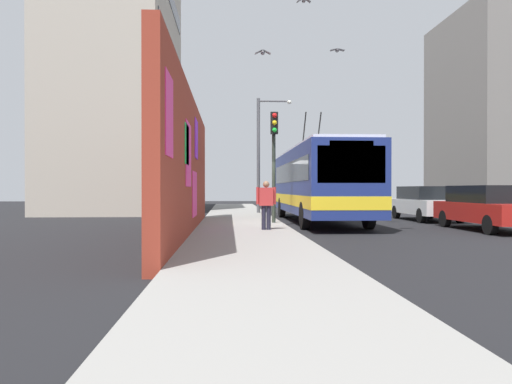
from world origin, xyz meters
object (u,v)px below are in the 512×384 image
object	(u,v)px
city_bus	(318,181)
parked_car_white	(426,202)
street_lamp	(263,146)
traffic_light	(274,148)
pedestrian_at_curb	(266,201)
parked_car_red	(488,207)

from	to	relation	value
city_bus	parked_car_white	size ratio (longest dim) A/B	2.48
city_bus	street_lamp	distance (m)	6.44
traffic_light	street_lamp	world-z (taller)	street_lamp
pedestrian_at_curb	street_lamp	world-z (taller)	street_lamp
parked_car_red	traffic_light	size ratio (longest dim) A/B	1.14
pedestrian_at_curb	street_lamp	xyz separation A→B (m)	(11.32, -0.67, 2.76)
parked_car_white	traffic_light	size ratio (longest dim) A/B	1.11
parked_car_white	pedestrian_at_curb	size ratio (longest dim) A/B	3.04
city_bus	parked_car_red	xyz separation A→B (m)	(-4.52, -5.20, -0.96)
city_bus	traffic_light	xyz separation A→B (m)	(-2.42, 2.15, 1.23)
city_bus	parked_car_white	world-z (taller)	city_bus
pedestrian_at_curb	parked_car_red	bearing A→B (deg)	-82.66
parked_car_red	street_lamp	xyz separation A→B (m)	(10.30, 7.22, 2.98)
parked_car_white	pedestrian_at_curb	bearing A→B (deg)	129.22
traffic_light	street_lamp	xyz separation A→B (m)	(8.20, -0.13, 0.79)
street_lamp	traffic_light	bearing A→B (deg)	179.08
city_bus	parked_car_red	bearing A→B (deg)	-131.02
parked_car_white	street_lamp	world-z (taller)	street_lamp
parked_car_red	parked_car_white	distance (m)	5.43
pedestrian_at_curb	traffic_light	xyz separation A→B (m)	(3.12, -0.54, 1.97)
street_lamp	parked_car_red	bearing A→B (deg)	-144.98
pedestrian_at_curb	street_lamp	bearing A→B (deg)	-3.41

